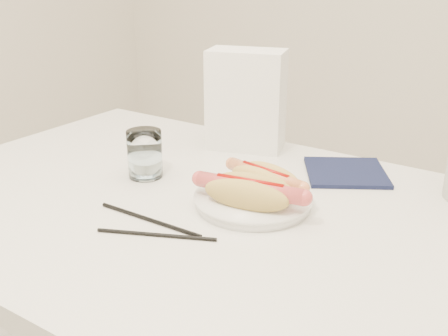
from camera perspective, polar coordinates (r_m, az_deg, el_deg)
The scene contains 9 objects.
table at distance 1.03m, azimuth -2.36°, elevation -6.72°, with size 1.20×0.80×0.75m.
plate at distance 0.99m, azimuth 3.05°, elevation -3.55°, with size 0.21×0.21×0.02m, color white.
hotdog_left at distance 1.01m, azimuth 4.35°, elevation -1.15°, with size 0.17×0.09×0.05m.
hotdog_right at distance 0.95m, azimuth 2.72°, elevation -2.55°, with size 0.20×0.10×0.05m.
water_glass at distance 1.12m, azimuth -8.31°, elevation 1.47°, with size 0.07×0.07×0.10m, color white.
chopstick_near at distance 0.94m, azimuth -7.84°, elevation -5.38°, with size 0.01×0.01×0.22m, color black.
chopstick_far at distance 0.90m, azimuth -7.12°, elevation -6.96°, with size 0.01×0.01×0.20m, color black.
napkin_box at distance 1.26m, azimuth 2.34°, elevation 7.14°, with size 0.17×0.10×0.23m, color white.
navy_napkin at distance 1.16m, azimuth 12.67°, elevation -0.43°, with size 0.16×0.16×0.01m, color #101533.
Camera 1 is at (0.54, -0.73, 1.18)m, focal length 43.55 mm.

